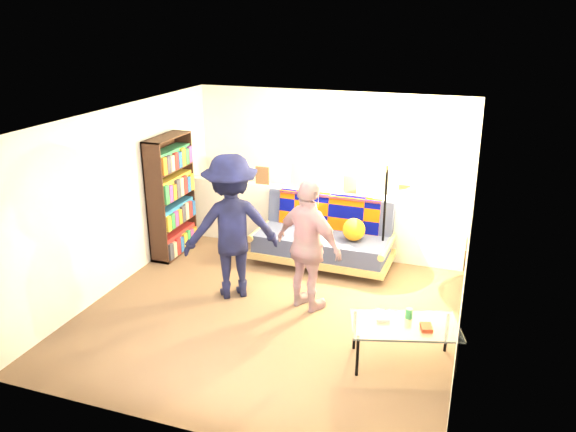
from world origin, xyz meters
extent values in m
plane|color=brown|center=(0.00, 0.00, 0.00)|extent=(5.00, 5.00, 0.00)
cube|color=silver|center=(0.00, 2.50, 1.20)|extent=(4.50, 0.10, 2.40)
cube|color=silver|center=(-2.25, 0.00, 1.20)|extent=(0.10, 5.00, 2.40)
cube|color=silver|center=(2.25, 0.00, 1.20)|extent=(0.10, 5.00, 2.40)
cube|color=white|center=(0.00, 0.00, 2.40)|extent=(4.50, 5.00, 0.10)
cube|color=silver|center=(0.00, 1.80, 0.50)|extent=(4.45, 0.15, 1.00)
cube|color=brown|center=(-1.50, 1.78, 1.11)|extent=(0.18, 0.02, 0.22)
cube|color=brown|center=(-0.90, 1.78, 1.14)|extent=(0.22, 0.02, 0.28)
cube|color=white|center=(-0.20, 1.78, 1.23)|extent=(0.45, 0.02, 0.45)
cube|color=brown|center=(0.50, 1.78, 1.13)|extent=(0.20, 0.02, 0.26)
cube|color=brown|center=(1.30, 1.78, 1.10)|extent=(0.16, 0.02, 0.20)
cube|color=tan|center=(0.22, 1.32, 0.16)|extent=(2.07, 0.98, 0.11)
cube|color=#384266|center=(0.22, 1.27, 0.34)|extent=(1.96, 0.82, 0.26)
cube|color=#384266|center=(0.23, 1.67, 0.67)|extent=(1.94, 0.32, 0.61)
cylinder|color=tan|center=(-0.75, 1.35, 0.43)|extent=(0.13, 0.92, 0.10)
cylinder|color=tan|center=(1.18, 1.29, 0.43)|extent=(0.13, 0.92, 0.10)
cube|color=#040A70|center=(0.23, 1.58, 0.67)|extent=(1.56, 0.16, 0.56)
cube|color=#040A70|center=(0.23, 1.72, 0.97)|extent=(1.56, 0.32, 0.03)
sphere|color=orange|center=(0.70, 1.25, 0.63)|extent=(0.32, 0.32, 0.32)
cube|color=black|center=(-2.22, 0.99, 0.92)|extent=(0.02, 0.92, 1.84)
cube|color=black|center=(-2.08, 0.54, 0.92)|extent=(0.31, 0.02, 1.84)
cube|color=black|center=(-2.08, 1.44, 0.92)|extent=(0.31, 0.02, 1.84)
cube|color=black|center=(-2.08, 0.99, 1.83)|extent=(0.31, 0.92, 0.02)
cube|color=black|center=(-2.08, 0.99, 0.02)|extent=(0.31, 0.92, 0.04)
cube|color=black|center=(-2.08, 0.99, 0.49)|extent=(0.31, 0.88, 0.02)
cube|color=black|center=(-2.08, 0.99, 0.92)|extent=(0.31, 0.88, 0.02)
cube|color=black|center=(-2.08, 0.99, 1.35)|extent=(0.31, 0.88, 0.02)
cube|color=red|center=(-2.06, 0.99, 0.20)|extent=(0.22, 0.86, 0.31)
cube|color=#276EAA|center=(-2.06, 0.99, 0.65)|extent=(0.22, 0.86, 0.29)
cube|color=gold|center=(-2.06, 0.99, 1.08)|extent=(0.22, 0.86, 0.31)
cube|color=#308654|center=(-2.06, 0.99, 1.51)|extent=(0.22, 0.86, 0.29)
cylinder|color=black|center=(1.30, -1.20, 0.22)|extent=(0.04, 0.04, 0.45)
cylinder|color=black|center=(2.27, -0.92, 0.22)|extent=(0.04, 0.04, 0.45)
cylinder|color=black|center=(1.17, -0.73, 0.22)|extent=(0.04, 0.04, 0.45)
cylinder|color=black|center=(2.14, -0.45, 0.22)|extent=(0.04, 0.04, 0.45)
cube|color=silver|center=(1.72, -0.83, 0.46)|extent=(1.24, 0.90, 0.02)
cube|color=silver|center=(1.49, -0.83, 0.49)|extent=(0.14, 0.09, 0.03)
cube|color=#BF3D21|center=(1.94, -0.86, 0.49)|extent=(0.15, 0.18, 0.04)
cylinder|color=#429F58|center=(1.74, -0.68, 0.53)|extent=(0.10, 0.10, 0.11)
cylinder|color=black|center=(1.10, 1.37, 0.01)|extent=(0.22, 0.22, 0.03)
cylinder|color=black|center=(1.10, 1.37, 0.79)|extent=(0.03, 0.03, 1.58)
sphere|color=#FFC672|center=(0.99, 1.42, 1.44)|extent=(0.13, 0.13, 0.13)
sphere|color=#FFC672|center=(1.23, 1.35, 1.51)|extent=(0.13, 0.13, 0.13)
sphere|color=#FFC672|center=(1.12, 1.49, 1.58)|extent=(0.13, 0.13, 0.13)
imported|color=black|center=(-0.64, 0.03, 0.95)|extent=(1.42, 1.27, 1.90)
imported|color=pink|center=(0.41, -0.01, 0.84)|extent=(1.07, 0.78, 1.69)
camera|label=1|loc=(2.23, -6.06, 3.54)|focal=35.00mm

